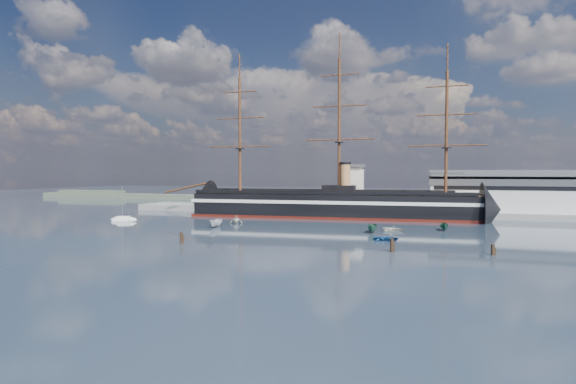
% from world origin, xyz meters
% --- Properties ---
extents(ground, '(600.00, 600.00, 0.00)m').
position_xyz_m(ground, '(0.00, 40.00, 0.00)').
color(ground, '#162533').
rests_on(ground, ground).
extents(quay, '(180.00, 18.00, 2.00)m').
position_xyz_m(quay, '(10.00, 76.00, 0.00)').
color(quay, slate).
rests_on(quay, ground).
extents(warehouse, '(63.00, 21.00, 11.60)m').
position_xyz_m(warehouse, '(58.00, 80.00, 7.98)').
color(warehouse, '#B7BABC').
rests_on(warehouse, ground).
extents(quay_tower, '(5.00, 5.00, 15.00)m').
position_xyz_m(quay_tower, '(3.00, 73.00, 9.75)').
color(quay_tower, silver).
rests_on(quay_tower, ground).
extents(shoreline, '(120.00, 10.00, 4.00)m').
position_xyz_m(shoreline, '(-139.23, 135.00, 1.45)').
color(shoreline, '#3F4C38').
rests_on(shoreline, ground).
extents(warship, '(113.39, 22.22, 53.94)m').
position_xyz_m(warship, '(-4.12, 60.00, 4.04)').
color(warship, black).
rests_on(warship, ground).
extents(sailboat, '(6.76, 3.91, 10.39)m').
position_xyz_m(sailboat, '(-58.29, 29.83, 0.66)').
color(sailboat, white).
rests_on(sailboat, ground).
extents(motorboat_a, '(6.56, 2.45, 2.62)m').
position_xyz_m(motorboat_a, '(-25.30, 24.15, 0.00)').
color(motorboat_a, silver).
rests_on(motorboat_a, ground).
extents(motorboat_b, '(1.32, 3.30, 1.54)m').
position_xyz_m(motorboat_b, '(19.96, 13.10, 0.00)').
color(motorboat_b, navy).
rests_on(motorboat_b, ground).
extents(motorboat_c, '(6.43, 2.76, 2.51)m').
position_xyz_m(motorboat_c, '(15.28, 25.56, 0.00)').
color(motorboat_c, '#25563D').
rests_on(motorboat_c, ground).
extents(motorboat_d, '(7.27, 5.31, 2.45)m').
position_xyz_m(motorboat_d, '(-24.41, 34.87, 0.00)').
color(motorboat_d, beige).
rests_on(motorboat_d, ground).
extents(motorboat_e, '(1.73, 3.38, 1.51)m').
position_xyz_m(motorboat_e, '(19.73, 30.28, 0.00)').
color(motorboat_e, silver).
rests_on(motorboat_e, ground).
extents(motorboat_f, '(5.92, 2.60, 2.30)m').
position_xyz_m(motorboat_f, '(31.47, 35.23, 0.00)').
color(motorboat_f, '#184633').
rests_on(motorboat_f, ground).
extents(piling_near_left, '(0.64, 0.64, 3.01)m').
position_xyz_m(piling_near_left, '(-18.85, -3.87, 0.00)').
color(piling_near_left, black).
rests_on(piling_near_left, ground).
extents(piling_near_right, '(0.64, 0.64, 3.12)m').
position_xyz_m(piling_near_right, '(22.65, -0.89, 0.00)').
color(piling_near_right, black).
rests_on(piling_near_right, ground).
extents(piling_far_right, '(0.64, 0.64, 2.63)m').
position_xyz_m(piling_far_right, '(39.68, 1.14, 0.00)').
color(piling_far_right, black).
rests_on(piling_far_right, ground).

